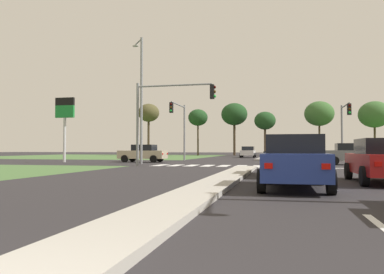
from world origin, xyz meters
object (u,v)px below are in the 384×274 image
at_px(traffic_signal_near_left, 166,107).
at_px(car_white_third, 248,152).
at_px(car_blue_second, 294,162).
at_px(car_beige_sixth, 143,153).
at_px(treeline_fourth, 265,121).
at_px(street_lamp_second, 141,94).
at_px(traffic_signal_far_right, 345,122).
at_px(traffic_signal_far_left, 180,121).
at_px(treeline_third, 234,114).
at_px(treeline_second, 198,118).
at_px(car_grey_near, 352,154).
at_px(fuel_price_totem, 65,115).
at_px(treeline_fifth, 319,114).
at_px(treeline_sixth, 374,115).
at_px(car_red_fourth, 384,160).
at_px(treeline_near, 149,113).
at_px(car_black_fifth, 288,157).

bearing_deg(traffic_signal_near_left, car_white_third, 83.33).
height_order(car_blue_second, car_beige_sixth, car_blue_second).
bearing_deg(treeline_fourth, street_lamp_second, -102.71).
bearing_deg(traffic_signal_far_right, traffic_signal_far_left, -179.06).
height_order(traffic_signal_near_left, treeline_third, treeline_third).
relative_size(car_blue_second, treeline_second, 0.52).
bearing_deg(car_grey_near, street_lamp_second, -83.88).
relative_size(traffic_signal_far_left, treeline_second, 0.68).
distance_m(traffic_signal_far_right, fuel_price_totem, 25.06).
height_order(treeline_fifth, treeline_sixth, treeline_fifth).
distance_m(car_grey_near, car_beige_sixth, 17.09).
bearing_deg(treeline_fifth, traffic_signal_far_left, -116.93).
distance_m(traffic_signal_near_left, traffic_signal_far_left, 11.51).
xyz_separation_m(car_white_third, traffic_signal_far_left, (-5.27, -16.33, 3.17)).
distance_m(car_beige_sixth, traffic_signal_near_left, 8.99).
xyz_separation_m(treeline_fourth, treeline_fifth, (8.87, 2.83, 1.27)).
bearing_deg(street_lamp_second, car_red_fourth, -45.12).
distance_m(car_beige_sixth, treeline_near, 37.84).
bearing_deg(treeline_near, treeline_fourth, -6.89).
bearing_deg(fuel_price_totem, traffic_signal_far_left, 30.43).
bearing_deg(traffic_signal_far_left, treeline_fourth, 76.09).
relative_size(street_lamp_second, treeline_sixth, 1.10).
bearing_deg(treeline_third, treeline_fourth, -40.52).
relative_size(car_red_fourth, treeline_near, 0.48).
height_order(car_beige_sixth, street_lamp_second, street_lamp_second).
height_order(car_blue_second, car_white_third, car_blue_second).
relative_size(car_red_fourth, treeline_third, 0.48).
relative_size(car_red_fourth, car_beige_sixth, 1.10).
distance_m(car_black_fifth, street_lamp_second, 16.58).
height_order(car_grey_near, treeline_fourth, treeline_fourth).
distance_m(treeline_fourth, treeline_fifth, 9.40).
xyz_separation_m(car_beige_sixth, treeline_sixth, (26.99, 36.33, 6.07)).
height_order(treeline_second, treeline_fourth, treeline_second).
relative_size(car_blue_second, car_white_third, 0.98).
bearing_deg(street_lamp_second, car_blue_second, -56.56).
height_order(car_grey_near, car_beige_sixth, car_grey_near).
xyz_separation_m(traffic_signal_near_left, treeline_near, (-16.26, 42.44, 3.79)).
xyz_separation_m(car_black_fifth, treeline_second, (-14.84, 50.56, 5.98)).
bearing_deg(traffic_signal_far_right, treeline_fourth, 106.04).
height_order(traffic_signal_far_right, treeline_fifth, treeline_fifth).
bearing_deg(traffic_signal_far_right, treeline_near, 133.64).
bearing_deg(treeline_sixth, traffic_signal_far_right, -106.58).
relative_size(car_beige_sixth, treeline_fourth, 0.56).
relative_size(car_black_fifth, traffic_signal_far_left, 0.78).
bearing_deg(traffic_signal_far_right, car_black_fifth, -105.19).
distance_m(car_white_third, car_beige_sixth, 21.78).
bearing_deg(car_beige_sixth, fuel_price_totem, 100.61).
bearing_deg(traffic_signal_far_right, traffic_signal_near_left, -138.68).
relative_size(traffic_signal_far_right, treeline_fourth, 0.71).
height_order(traffic_signal_near_left, treeline_near, treeline_near).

